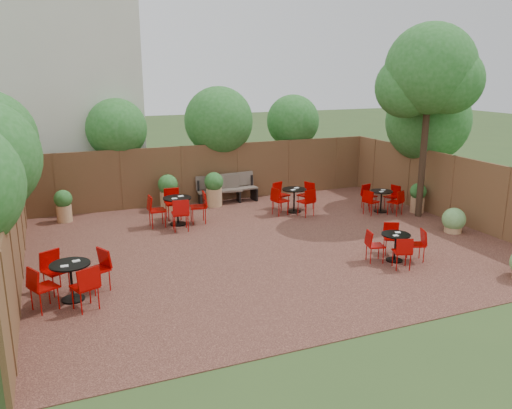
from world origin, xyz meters
name	(u,v)px	position (x,y,z in m)	size (l,w,h in m)	color
ground	(270,245)	(0.00, 0.00, 0.00)	(80.00, 80.00, 0.00)	#354F23
courtyard_paving	(270,245)	(0.00, 0.00, 0.01)	(12.00, 10.00, 0.02)	#341B15
fence_back	(211,173)	(0.00, 5.00, 1.00)	(12.00, 0.08, 2.00)	#4E321D
fence_left	(16,236)	(-6.00, 0.00, 1.00)	(0.08, 10.00, 2.00)	#4E321D
fence_right	(452,188)	(6.00, 0.00, 1.00)	(0.08, 10.00, 2.00)	#4E321D
neighbour_building	(61,83)	(-4.50, 8.00, 4.00)	(5.00, 4.00, 8.00)	beige
overhang_foliage	(190,133)	(-1.41, 2.44, 2.73)	(15.84, 10.45, 2.77)	#22601F
courtyard_tree	(430,75)	(5.39, 0.68, 4.31)	(2.80, 2.70, 5.80)	black
park_bench_left	(234,187)	(0.69, 4.63, 0.53)	(1.64, 0.66, 0.99)	brown
park_bench_right	(219,189)	(0.14, 4.63, 0.50)	(1.56, 0.65, 0.94)	brown
bistro_tables	(255,220)	(-0.08, 0.84, 0.46)	(11.16, 6.49, 0.95)	black
planters	(208,193)	(-0.52, 3.76, 0.61)	(11.06, 3.93, 1.17)	tan
low_shrubs	(493,245)	(4.62, -2.98, 0.35)	(1.64, 3.87, 0.70)	tan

